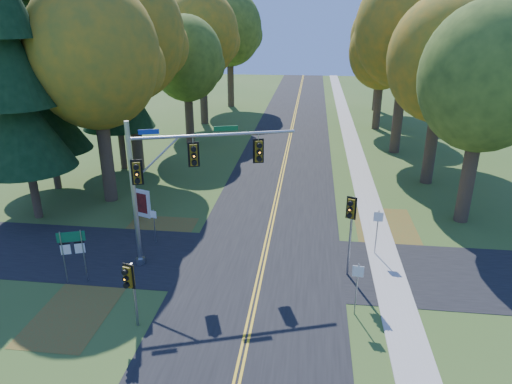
# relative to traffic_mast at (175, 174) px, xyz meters

# --- Properties ---
(ground) EXTENTS (160.00, 160.00, 0.00)m
(ground) POSITION_rel_traffic_mast_xyz_m (4.23, -1.85, -4.72)
(ground) COLOR #33521D
(ground) RESTS_ON ground
(road_main) EXTENTS (8.00, 160.00, 0.02)m
(road_main) POSITION_rel_traffic_mast_xyz_m (4.23, -1.85, -4.71)
(road_main) COLOR black
(road_main) RESTS_ON ground
(road_cross) EXTENTS (60.00, 6.00, 0.02)m
(road_cross) POSITION_rel_traffic_mast_xyz_m (4.23, 0.15, -4.71)
(road_cross) COLOR black
(road_cross) RESTS_ON ground
(centerline_left) EXTENTS (0.10, 160.00, 0.01)m
(centerline_left) POSITION_rel_traffic_mast_xyz_m (4.13, -1.85, -4.69)
(centerline_left) COLOR gold
(centerline_left) RESTS_ON road_main
(centerline_right) EXTENTS (0.10, 160.00, 0.01)m
(centerline_right) POSITION_rel_traffic_mast_xyz_m (4.33, -1.85, -4.69)
(centerline_right) COLOR gold
(centerline_right) RESTS_ON road_main
(sidewalk_east) EXTENTS (1.60, 160.00, 0.06)m
(sidewalk_east) POSITION_rel_traffic_mast_xyz_m (10.43, -1.85, -4.69)
(sidewalk_east) COLOR #9E998E
(sidewalk_east) RESTS_ON ground
(leaf_patch_w_near) EXTENTS (4.00, 6.00, 0.00)m
(leaf_patch_w_near) POSITION_rel_traffic_mast_xyz_m (-2.27, 2.15, -4.71)
(leaf_patch_w_near) COLOR brown
(leaf_patch_w_near) RESTS_ON ground
(leaf_patch_e) EXTENTS (3.50, 8.00, 0.00)m
(leaf_patch_e) POSITION_rel_traffic_mast_xyz_m (11.03, 4.15, -4.71)
(leaf_patch_e) COLOR brown
(leaf_patch_e) RESTS_ON ground
(leaf_patch_w_far) EXTENTS (3.00, 5.00, 0.00)m
(leaf_patch_w_far) POSITION_rel_traffic_mast_xyz_m (-3.27, -4.85, -4.71)
(leaf_patch_w_far) COLOR brown
(leaf_patch_w_far) RESTS_ON ground
(tree_w_a) EXTENTS (8.00, 8.00, 14.15)m
(tree_w_a) POSITION_rel_traffic_mast_xyz_m (-6.90, 7.54, 4.77)
(tree_w_a) COLOR #38281C
(tree_w_a) RESTS_ON ground
(tree_e_a) EXTENTS (7.20, 7.20, 12.73)m
(tree_e_a) POSITION_rel_traffic_mast_xyz_m (15.79, 6.93, 3.82)
(tree_e_a) COLOR #38281C
(tree_e_a) RESTS_ON ground
(tree_w_b) EXTENTS (8.60, 8.60, 15.38)m
(tree_w_b) POSITION_rel_traffic_mast_xyz_m (-7.49, 14.44, 5.65)
(tree_w_b) COLOR #38281C
(tree_w_b) RESTS_ON ground
(tree_e_b) EXTENTS (7.60, 7.60, 13.33)m
(tree_e_b) POSITION_rel_traffic_mast_xyz_m (15.20, 13.73, 4.18)
(tree_e_b) COLOR #38281C
(tree_e_b) RESTS_ON ground
(tree_w_c) EXTENTS (6.80, 6.80, 11.91)m
(tree_w_c) POSITION_rel_traffic_mast_xyz_m (-5.31, 22.62, 3.23)
(tree_w_c) COLOR #38281C
(tree_w_c) RESTS_ON ground
(tree_e_c) EXTENTS (8.80, 8.80, 15.79)m
(tree_e_c) POSITION_rel_traffic_mast_xyz_m (14.11, 21.84, 5.94)
(tree_e_c) COLOR #38281C
(tree_e_c) RESTS_ON ground
(tree_w_d) EXTENTS (8.20, 8.20, 14.56)m
(tree_w_d) POSITION_rel_traffic_mast_xyz_m (-5.90, 31.34, 5.06)
(tree_w_d) COLOR #38281C
(tree_w_d) RESTS_ON ground
(tree_e_d) EXTENTS (7.00, 7.00, 12.32)m
(tree_e_d) POSITION_rel_traffic_mast_xyz_m (13.49, 31.03, 3.52)
(tree_e_d) COLOR #38281C
(tree_e_d) RESTS_ON ground
(tree_w_e) EXTENTS (8.40, 8.40, 14.97)m
(tree_w_e) POSITION_rel_traffic_mast_xyz_m (-4.70, 42.24, 5.36)
(tree_w_e) COLOR #38281C
(tree_w_e) RESTS_ON ground
(tree_e_e) EXTENTS (7.80, 7.80, 13.74)m
(tree_e_e) POSITION_rel_traffic_mast_xyz_m (14.70, 41.73, 4.48)
(tree_e_e) COLOR #38281C
(tree_e_e) RESTS_ON ground
(pine_a) EXTENTS (5.60, 5.60, 19.48)m
(pine_a) POSITION_rel_traffic_mast_xyz_m (-10.27, 4.15, 4.47)
(pine_a) COLOR #38281C
(pine_a) RESTS_ON ground
(pine_b) EXTENTS (5.60, 5.60, 17.31)m
(pine_b) POSITION_rel_traffic_mast_xyz_m (-11.77, 9.15, 3.45)
(pine_b) COLOR #38281C
(pine_b) RESTS_ON ground
(pine_c) EXTENTS (5.60, 5.60, 20.56)m
(pine_c) POSITION_rel_traffic_mast_xyz_m (-8.77, 14.15, 4.98)
(pine_c) COLOR #38281C
(pine_c) RESTS_ON ground
(traffic_mast) EXTENTS (7.72, 2.95, 7.33)m
(traffic_mast) POSITION_rel_traffic_mast_xyz_m (0.00, 0.00, 0.00)
(traffic_mast) COLOR #969A9E
(traffic_mast) RESTS_ON ground
(east_signal_pole) EXTENTS (0.46, 0.55, 4.14)m
(east_signal_pole) POSITION_rel_traffic_mast_xyz_m (8.36, -0.52, -1.58)
(east_signal_pole) COLOR gray
(east_signal_pole) RESTS_ON ground
(ped_signal_pole) EXTENTS (0.45, 0.54, 2.94)m
(ped_signal_pole) POSITION_rel_traffic_mast_xyz_m (-0.32, -5.52, -2.53)
(ped_signal_pole) COLOR gray
(ped_signal_pole) RESTS_ON ground
(route_sign_cluster) EXTENTS (1.18, 0.45, 2.67)m
(route_sign_cluster) POSITION_rel_traffic_mast_xyz_m (-4.28, -2.56, -2.84)
(route_sign_cluster) COLOR gray
(route_sign_cluster) RESTS_ON ground
(info_kiosk) EXTENTS (1.27, 0.60, 1.78)m
(info_kiosk) POSITION_rel_traffic_mast_xyz_m (-3.89, 5.04, -3.83)
(info_kiosk) COLOR silver
(info_kiosk) RESTS_ON ground
(reg_sign_e_north) EXTENTS (0.48, 0.08, 2.50)m
(reg_sign_e_north) POSITION_rel_traffic_mast_xyz_m (9.99, 1.89, -3.00)
(reg_sign_e_north) COLOR gray
(reg_sign_e_north) RESTS_ON ground
(reg_sign_e_south) EXTENTS (0.46, 0.09, 2.40)m
(reg_sign_e_south) POSITION_rel_traffic_mast_xyz_m (8.53, -3.50, -3.07)
(reg_sign_e_south) COLOR gray
(reg_sign_e_south) RESTS_ON ground
(reg_sign_w) EXTENTS (0.37, 0.14, 1.99)m
(reg_sign_w) POSITION_rel_traffic_mast_xyz_m (-1.90, 1.71, -3.35)
(reg_sign_w) COLOR gray
(reg_sign_w) RESTS_ON ground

